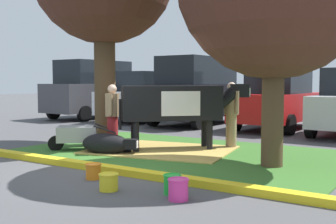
{
  "coord_description": "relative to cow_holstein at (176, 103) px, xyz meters",
  "views": [
    {
      "loc": [
        5.22,
        -6.16,
        1.64
      ],
      "look_at": [
        -0.36,
        2.32,
        0.9
      ],
      "focal_mm": 45.74,
      "sensor_mm": 36.0,
      "label": 1
    }
  ],
  "objects": [
    {
      "name": "suv_black",
      "position": [
        -2.58,
        5.58,
        0.16
      ],
      "size": [
        2.25,
        4.66,
        2.52
      ],
      "color": "black",
      "rests_on": "ground"
    },
    {
      "name": "hay_bedding",
      "position": [
        -0.24,
        -0.27,
        -1.09
      ],
      "size": [
        3.6,
        2.96,
        0.04
      ],
      "primitive_type": "cube",
      "rotation": [
        0.0,
        0.0,
        0.19
      ],
      "color": "tan",
      "rests_on": "ground"
    },
    {
      "name": "person_handler",
      "position": [
        0.95,
        1.01,
        -0.25
      ],
      "size": [
        0.48,
        0.34,
        1.61
      ],
      "color": "#9E7F5B",
      "rests_on": "ground"
    },
    {
      "name": "cow_holstein",
      "position": [
        0.0,
        0.0,
        0.0
      ],
      "size": [
        2.52,
        2.44,
        1.57
      ],
      "color": "black",
      "rests_on": "ground"
    },
    {
      "name": "bucket_yellow",
      "position": [
        1.13,
        -3.68,
        -0.98
      ],
      "size": [
        0.3,
        0.3,
        0.26
      ],
      "color": "yellow",
      "rests_on": "ground"
    },
    {
      "name": "hatchback_white",
      "position": [
        -5.13,
        5.78,
        -0.13
      ],
      "size": [
        2.14,
        4.46,
        2.02
      ],
      "color": "silver",
      "rests_on": "ground"
    },
    {
      "name": "wheelbarrow",
      "position": [
        -1.94,
        -1.31,
        -0.73
      ],
      "size": [
        1.42,
        1.28,
        0.63
      ],
      "color": "gray",
      "rests_on": "ground"
    },
    {
      "name": "suv_dark_grey",
      "position": [
        -7.81,
        5.57,
        0.16
      ],
      "size": [
        2.25,
        4.66,
        2.52
      ],
      "color": "#3D3D42",
      "rests_on": "ground"
    },
    {
      "name": "bucket_pink",
      "position": [
        2.28,
        -3.55,
        -0.95
      ],
      "size": [
        0.3,
        0.3,
        0.3
      ],
      "color": "#EA3893",
      "rests_on": "ground"
    },
    {
      "name": "sedan_red",
      "position": [
        0.5,
        5.76,
        -0.13
      ],
      "size": [
        2.14,
        4.46,
        2.02
      ],
      "color": "red",
      "rests_on": "ground"
    },
    {
      "name": "calf_lying",
      "position": [
        -0.97,
        -1.33,
        -0.87
      ],
      "size": [
        1.33,
        0.81,
        0.48
      ],
      "color": "black",
      "rests_on": "ground"
    },
    {
      "name": "grass_island",
      "position": [
        0.31,
        -0.24,
        -1.1
      ],
      "size": [
        7.28,
        4.62,
        0.02
      ],
      "primitive_type": "cube",
      "color": "#386B28",
      "rests_on": "ground"
    },
    {
      "name": "bucket_orange",
      "position": [
        0.42,
        -3.25,
        -0.97
      ],
      "size": [
        0.28,
        0.28,
        0.26
      ],
      "color": "orange",
      "rests_on": "ground"
    },
    {
      "name": "bucket_green",
      "position": [
        2.04,
        -3.33,
        -0.96
      ],
      "size": [
        0.27,
        0.27,
        0.29
      ],
      "color": "green",
      "rests_on": "ground"
    },
    {
      "name": "ground_plane",
      "position": [
        0.12,
        -2.3,
        -1.11
      ],
      "size": [
        80.0,
        80.0,
        0.0
      ],
      "primitive_type": "plane",
      "color": "#4C4C4F"
    },
    {
      "name": "person_visitor_near",
      "position": [
        -1.38,
        -0.67,
        -0.28
      ],
      "size": [
        0.34,
        0.47,
        1.56
      ],
      "color": "maroon",
      "rests_on": "ground"
    },
    {
      "name": "curb_yellow",
      "position": [
        0.31,
        -2.7,
        -1.05
      ],
      "size": [
        8.48,
        0.24,
        0.12
      ],
      "primitive_type": "cube",
      "color": "yellow",
      "rests_on": "ground"
    }
  ]
}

